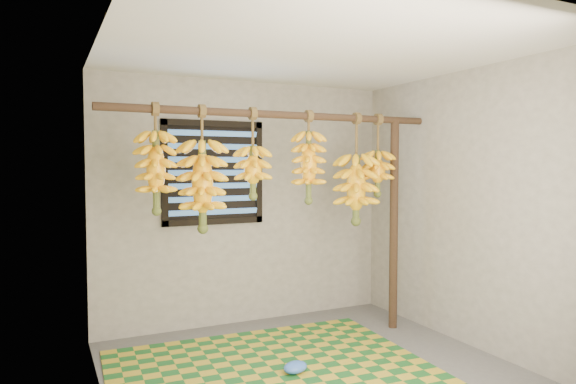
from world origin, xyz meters
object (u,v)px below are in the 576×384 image
banana_bunch_f (378,173)px  support_post (394,225)px  banana_bunch_b (202,186)px  plastic_bag (295,367)px  woven_mat (274,372)px  banana_bunch_d (309,167)px  banana_bunch_a (156,172)px  banana_bunch_e (356,189)px  banana_bunch_c (253,172)px

banana_bunch_f → support_post: bearing=0.0°
banana_bunch_b → plastic_bag: bearing=-47.8°
woven_mat → banana_bunch_d: bearing=41.4°
plastic_bag → banana_bunch_a: 1.82m
banana_bunch_a → banana_bunch_e: bearing=0.0°
banana_bunch_e → banana_bunch_a: bearing=180.0°
banana_bunch_b → banana_bunch_c: 0.45m
banana_bunch_a → banana_bunch_c: 0.80m
plastic_bag → banana_bunch_c: banana_bunch_c is taller
banana_bunch_b → support_post: bearing=-0.0°
support_post → woven_mat: (-1.48, -0.49, -0.99)m
banana_bunch_a → banana_bunch_f: size_ratio=1.11×
support_post → banana_bunch_c: banana_bunch_c is taller
banana_bunch_c → banana_bunch_f: (1.26, -0.00, -0.02)m
banana_bunch_e → banana_bunch_f: (0.24, -0.00, 0.15)m
support_post → banana_bunch_d: 1.08m
woven_mat → banana_bunch_f: banana_bunch_f is taller
banana_bunch_b → banana_bunch_e: bearing=0.0°
banana_bunch_a → banana_bunch_d: bearing=-0.0°
banana_bunch_f → plastic_bag: bearing=-153.0°
banana_bunch_b → banana_bunch_e: size_ratio=0.99×
plastic_bag → banana_bunch_e: bearing=32.7°
woven_mat → banana_bunch_d: size_ratio=2.95×
woven_mat → banana_bunch_e: banana_bunch_e is taller
plastic_bag → banana_bunch_b: size_ratio=0.21×
woven_mat → plastic_bag: size_ratio=11.61×
banana_bunch_d → banana_bunch_e: 0.54m
banana_bunch_a → woven_mat: bearing=-32.6°
support_post → plastic_bag: (-1.35, -0.59, -0.95)m
banana_bunch_a → banana_bunch_e: (1.82, 0.00, -0.17)m
support_post → banana_bunch_a: size_ratio=2.35×
plastic_bag → banana_bunch_c: size_ratio=0.27×
banana_bunch_b → banana_bunch_c: size_ratio=1.33×
support_post → banana_bunch_b: (-1.89, 0.00, 0.41)m
support_post → banana_bunch_b: bearing=180.0°
woven_mat → banana_bunch_f: 2.03m
plastic_bag → banana_bunch_f: (1.16, 0.59, 1.45)m
plastic_bag → banana_bunch_c: bearing=99.8°
woven_mat → banana_bunch_e: bearing=25.0°
support_post → woven_mat: support_post is taller
banana_bunch_f → banana_bunch_d: bearing=-180.0°
banana_bunch_c → woven_mat: bearing=-93.7°
plastic_bag → banana_bunch_c: 1.58m
banana_bunch_c → banana_bunch_d: 0.53m
banana_bunch_d → banana_bunch_e: bearing=0.0°
banana_bunch_a → support_post: bearing=-0.0°
banana_bunch_c → banana_bunch_f: 1.26m
woven_mat → banana_bunch_a: (-0.77, 0.49, 1.51)m
woven_mat → banana_bunch_e: (1.05, 0.49, 1.35)m
support_post → banana_bunch_c: 1.54m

